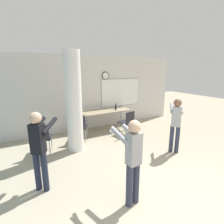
# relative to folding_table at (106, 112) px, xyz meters

# --- Properties ---
(ground_plane) EXTENTS (24.00, 24.00, 0.00)m
(ground_plane) POSITION_rel_folding_table_xyz_m (-0.50, -4.50, -0.73)
(ground_plane) COLOR #ADA389
(wall_back) EXTENTS (8.00, 0.15, 2.80)m
(wall_back) POSITION_rel_folding_table_xyz_m (-0.46, 0.56, 0.67)
(wall_back) COLOR silver
(wall_back) RESTS_ON ground_plane
(support_pillar) EXTENTS (0.45, 0.45, 2.80)m
(support_pillar) POSITION_rel_folding_table_xyz_m (-1.51, -1.08, 0.67)
(support_pillar) COLOR white
(support_pillar) RESTS_ON ground_plane
(folding_table) EXTENTS (1.89, 0.77, 0.78)m
(folding_table) POSITION_rel_folding_table_xyz_m (0.00, 0.00, 0.00)
(folding_table) COLOR tan
(folding_table) RESTS_ON ground_plane
(bottle_on_table) EXTENTS (0.07, 0.07, 0.25)m
(bottle_on_table) POSITION_rel_folding_table_xyz_m (0.39, -0.08, 0.14)
(bottle_on_table) COLOR black
(bottle_on_table) RESTS_ON folding_table
(chair_near_pillar) EXTENTS (0.55, 0.55, 0.87)m
(chair_near_pillar) POSITION_rel_folding_table_xyz_m (-2.39, -0.93, -0.22)
(chair_near_pillar) COLOR #232328
(chair_near_pillar) RESTS_ON ground_plane
(chair_table_right) EXTENTS (0.52, 0.52, 0.87)m
(chair_table_right) POSITION_rel_folding_table_xyz_m (0.45, -0.82, -0.22)
(chair_table_right) COLOR #232328
(chair_table_right) RESTS_ON ground_plane
(chair_table_left) EXTENTS (0.59, 0.59, 0.87)m
(chair_table_left) POSITION_rel_folding_table_xyz_m (-1.20, -0.55, -0.22)
(chair_table_left) COLOR #232328
(chair_table_left) RESTS_ON ground_plane
(person_playing_front) EXTENTS (0.37, 0.60, 1.53)m
(person_playing_front) POSITION_rel_folding_table_xyz_m (-1.30, -3.62, 0.17)
(person_playing_front) COLOR #2D3347
(person_playing_front) RESTS_ON ground_plane
(person_playing_side) EXTENTS (0.58, 0.60, 1.53)m
(person_playing_side) POSITION_rel_folding_table_xyz_m (0.88, -2.57, 0.17)
(person_playing_side) COLOR #2D3347
(person_playing_side) RESTS_ON ground_plane
(person_watching_back) EXTENTS (0.58, 0.62, 1.57)m
(person_watching_back) POSITION_rel_folding_table_xyz_m (-2.61, -2.49, 0.19)
(person_watching_back) COLOR #1E2338
(person_watching_back) RESTS_ON ground_plane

